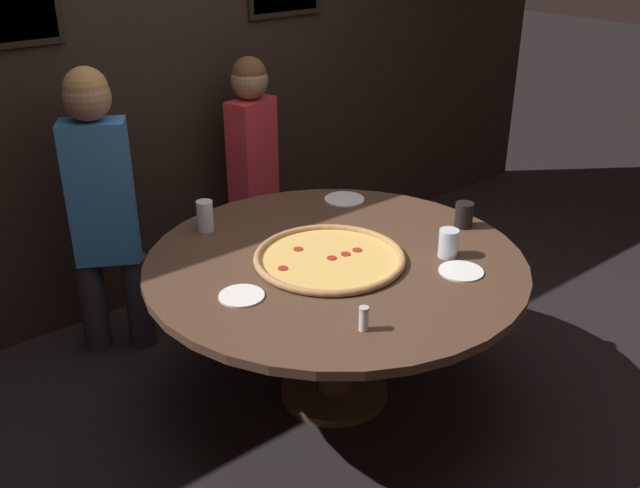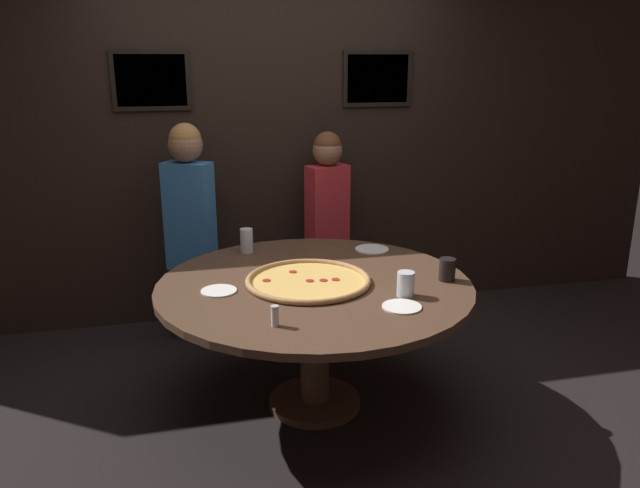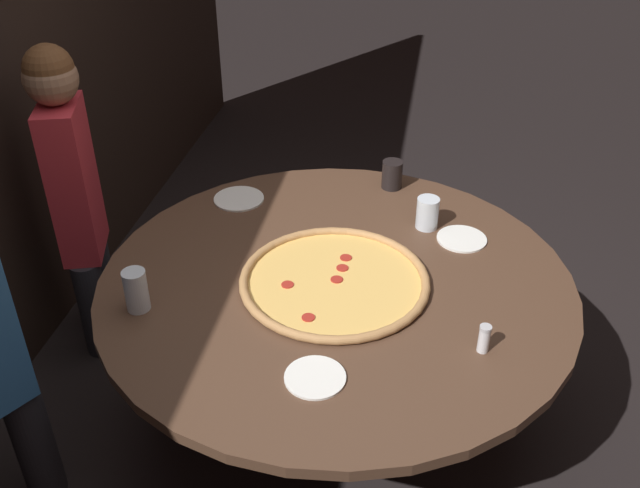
% 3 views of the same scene
% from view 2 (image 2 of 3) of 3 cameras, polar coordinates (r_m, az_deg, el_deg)
% --- Properties ---
extents(ground_plane, '(24.00, 24.00, 0.00)m').
position_cam_2_polar(ground_plane, '(3.67, -0.48, -14.43)').
color(ground_plane, black).
extents(back_wall, '(6.40, 0.08, 2.60)m').
position_cam_2_polar(back_wall, '(4.60, -4.64, 9.24)').
color(back_wall, black).
rests_on(back_wall, ground_plane).
extents(dining_table, '(1.69, 1.69, 0.74)m').
position_cam_2_polar(dining_table, '(3.39, -0.51, -5.42)').
color(dining_table, '#4C3323').
rests_on(dining_table, ground_plane).
extents(giant_pizza, '(0.67, 0.67, 0.03)m').
position_cam_2_polar(giant_pizza, '(3.34, -1.10, -3.35)').
color(giant_pizza, '#EAB75B').
rests_on(giant_pizza, dining_table).
extents(drink_cup_centre_back, '(0.08, 0.08, 0.15)m').
position_cam_2_polar(drink_cup_centre_back, '(3.87, -6.73, 0.31)').
color(drink_cup_centre_back, silver).
rests_on(drink_cup_centre_back, dining_table).
extents(drink_cup_front_edge, '(0.09, 0.09, 0.12)m').
position_cam_2_polar(drink_cup_front_edge, '(3.43, 11.56, -2.30)').
color(drink_cup_front_edge, black).
rests_on(drink_cup_front_edge, dining_table).
extents(drink_cup_near_left, '(0.09, 0.09, 0.13)m').
position_cam_2_polar(drink_cup_near_left, '(3.17, 7.84, -3.65)').
color(drink_cup_near_left, silver).
rests_on(drink_cup_near_left, dining_table).
extents(white_plate_near_front, '(0.19, 0.19, 0.01)m').
position_cam_2_polar(white_plate_near_front, '(3.05, 7.49, -5.71)').
color(white_plate_near_front, white).
rests_on(white_plate_near_front, dining_table).
extents(white_plate_left_side, '(0.19, 0.19, 0.01)m').
position_cam_2_polar(white_plate_left_side, '(3.26, -9.24, -4.25)').
color(white_plate_left_side, white).
rests_on(white_plate_left_side, dining_table).
extents(white_plate_right_side, '(0.21, 0.21, 0.01)m').
position_cam_2_polar(white_plate_right_side, '(3.92, 4.77, -0.48)').
color(white_plate_right_side, white).
rests_on(white_plate_right_side, dining_table).
extents(condiment_shaker, '(0.04, 0.04, 0.10)m').
position_cam_2_polar(condiment_shaker, '(2.82, -4.14, -6.56)').
color(condiment_shaker, silver).
rests_on(condiment_shaker, dining_table).
extents(diner_side_right, '(0.37, 0.24, 1.41)m').
position_cam_2_polar(diner_side_right, '(4.50, 0.67, 2.54)').
color(diner_side_right, '#232328').
rests_on(diner_side_right, ground_plane).
extents(diner_side_left, '(0.39, 0.30, 1.50)m').
position_cam_2_polar(diner_side_left, '(4.26, -11.80, 2.08)').
color(diner_side_left, '#232328').
rests_on(diner_side_left, ground_plane).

